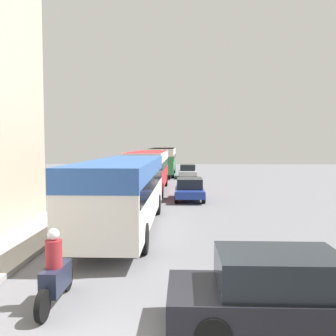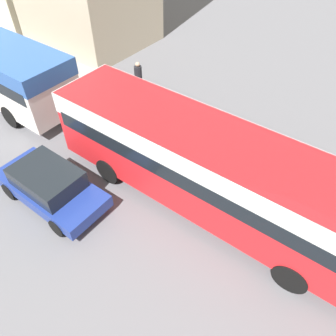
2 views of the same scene
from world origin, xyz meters
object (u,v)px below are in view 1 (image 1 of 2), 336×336
(bus_third_in_line, at_px, (163,158))
(car_distant, at_px, (278,290))
(car_crossing, at_px, (190,189))
(pedestrian_near_curb, at_px, (73,188))
(bus_lead, at_px, (125,184))
(car_far_curb, at_px, (188,171))
(motorcycle_behind_lead, at_px, (55,275))
(bus_following, at_px, (148,165))

(bus_third_in_line, height_order, car_distant, bus_third_in_line)
(car_crossing, height_order, car_distant, car_distant)
(pedestrian_near_curb, bearing_deg, car_distant, -60.46)
(bus_lead, bearing_deg, car_crossing, 70.91)
(car_far_curb, distance_m, pedestrian_near_curb, 19.21)
(motorcycle_behind_lead, distance_m, pedestrian_near_curb, 14.09)
(bus_lead, height_order, motorcycle_behind_lead, bus_lead)
(bus_lead, distance_m, bus_third_in_line, 26.82)
(bus_lead, xyz_separation_m, bus_third_in_line, (0.20, 26.82, 0.10))
(motorcycle_behind_lead, xyz_separation_m, car_crossing, (3.24, 15.56, 0.05))
(bus_lead, xyz_separation_m, car_distant, (4.21, -8.25, -1.12))
(bus_third_in_line, bearing_deg, bus_lead, -90.44)
(bus_lead, distance_m, car_far_curb, 24.38)
(bus_following, bearing_deg, bus_lead, -89.33)
(bus_third_in_line, distance_m, motorcycle_behind_lead, 34.20)
(bus_lead, height_order, bus_third_in_line, bus_third_in_line)
(pedestrian_near_curb, bearing_deg, car_far_curb, 68.79)
(bus_following, bearing_deg, car_crossing, -55.30)
(bus_third_in_line, height_order, pedestrian_near_curb, bus_third_in_line)
(car_far_curb, relative_size, car_distant, 1.08)
(bus_lead, xyz_separation_m, bus_following, (-0.15, 12.52, 0.05))
(motorcycle_behind_lead, bearing_deg, car_far_curb, 83.96)
(motorcycle_behind_lead, distance_m, car_far_curb, 31.69)
(bus_lead, xyz_separation_m, motorcycle_behind_lead, (-0.40, -7.35, -1.21))
(car_far_curb, bearing_deg, bus_third_in_line, 135.91)
(car_distant, height_order, pedestrian_near_curb, pedestrian_near_curb)
(bus_following, bearing_deg, car_far_curb, 75.17)
(bus_following, bearing_deg, motorcycle_behind_lead, -90.72)
(bus_lead, bearing_deg, motorcycle_behind_lead, -93.09)
(bus_following, bearing_deg, car_distant, -78.15)
(car_distant, bearing_deg, bus_following, -168.15)
(bus_third_in_line, bearing_deg, car_distant, -83.48)
(bus_lead, bearing_deg, pedestrian_near_curb, 122.62)
(bus_lead, height_order, bus_following, bus_following)
(bus_following, distance_m, car_crossing, 5.39)
(bus_lead, distance_m, pedestrian_near_curb, 7.50)
(bus_following, height_order, car_distant, bus_following)
(car_distant, bearing_deg, car_far_curb, -177.75)
(bus_following, relative_size, bus_third_in_line, 0.97)
(motorcycle_behind_lead, relative_size, car_distant, 0.53)
(motorcycle_behind_lead, bearing_deg, bus_lead, 86.91)
(car_far_curb, bearing_deg, car_crossing, -90.35)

